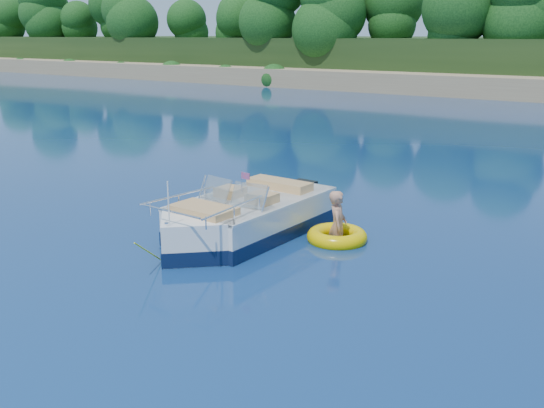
% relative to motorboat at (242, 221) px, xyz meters
% --- Properties ---
extents(ground, '(160.00, 160.00, 0.00)m').
position_rel_motorboat_xyz_m(ground, '(0.54, -1.40, -0.37)').
color(ground, '#0A1E4C').
rests_on(ground, ground).
extents(motorboat, '(2.20, 5.71, 1.90)m').
position_rel_motorboat_xyz_m(motorboat, '(0.00, 0.00, 0.00)').
color(motorboat, white).
rests_on(motorboat, ground).
extents(tow_tube, '(1.66, 1.66, 0.35)m').
position_rel_motorboat_xyz_m(tow_tube, '(1.85, 0.94, -0.28)').
color(tow_tube, '#EDC400').
rests_on(tow_tube, ground).
extents(boy, '(0.76, 0.97, 1.74)m').
position_rel_motorboat_xyz_m(boy, '(1.83, 1.00, -0.37)').
color(boy, tan).
rests_on(boy, ground).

